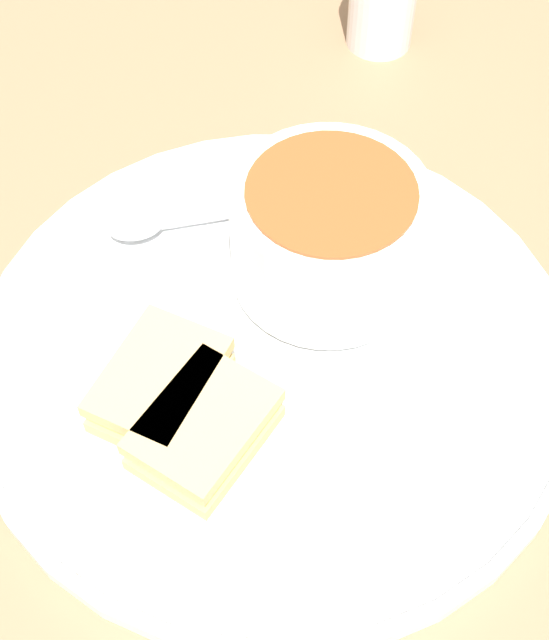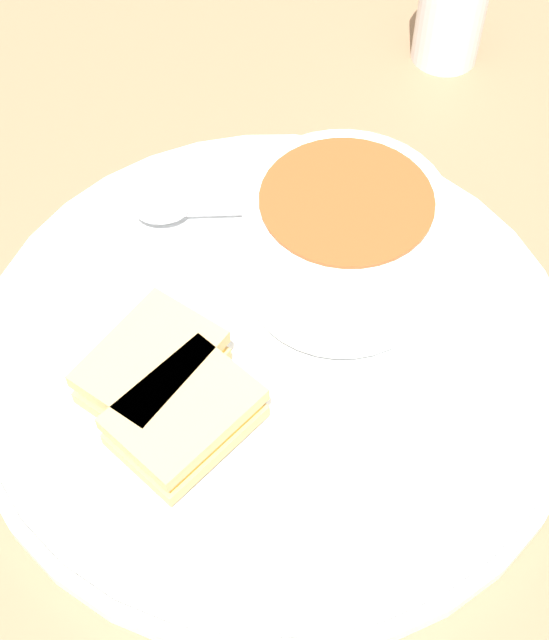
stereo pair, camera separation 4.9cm
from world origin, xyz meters
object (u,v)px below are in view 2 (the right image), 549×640
Objects in this scene: spoon at (180,210)px; sandwich_half_far at (185,417)px; soup_bowl at (343,242)px; salt_shaker at (453,2)px; sandwich_half_near at (152,367)px.

spoon is 0.15m from sandwich_half_far.
soup_bowl is 1.27× the size of sandwich_half_far.
salt_shaker is at bearing -95.28° from soup_bowl.
sandwich_half_near is at bearing 73.11° from salt_shaker.
sandwich_half_near is (0.08, 0.10, -0.02)m from soup_bowl.
sandwich_half_far is at bearing 92.52° from spoon.
sandwich_half_near reaches higher than spoon.
salt_shaker is (-0.02, -0.25, -0.00)m from soup_bowl.
sandwich_half_near is 0.04m from sandwich_half_far.
soup_bowl is 1.15× the size of salt_shaker.
spoon is 1.30× the size of salt_shaker.
sandwich_half_far is (0.05, 0.12, -0.02)m from soup_bowl.
sandwich_half_far is at bearing 65.81° from soup_bowl.
salt_shaker reaches higher than spoon.
sandwich_half_far is (-0.06, 0.14, 0.01)m from spoon.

